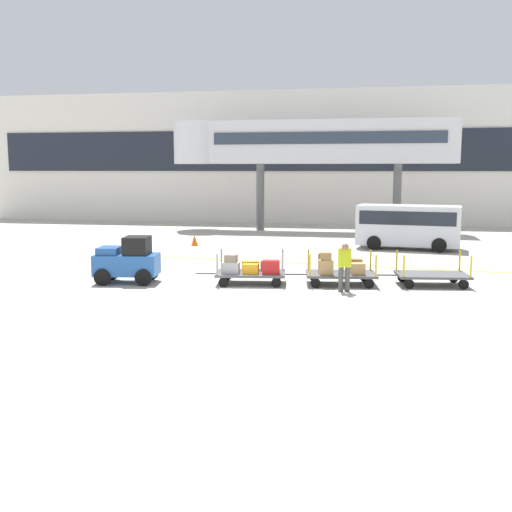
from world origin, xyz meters
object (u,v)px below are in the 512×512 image
(baggage_cart_lead, at_px, (250,269))
(baggage_cart_middle, at_px, (339,269))
(baggage_handler, at_px, (345,265))
(shuttle_van, at_px, (408,223))
(safety_cone_near, at_px, (195,240))
(baggage_tug, at_px, (128,261))
(baggage_cart_tail, at_px, (432,275))

(baggage_cart_lead, xyz_separation_m, baggage_cart_middle, (2.92, 0.42, 0.02))
(baggage_handler, relative_size, shuttle_van, 0.31)
(baggage_handler, height_order, shuttle_van, shuttle_van)
(baggage_cart_lead, height_order, safety_cone_near, baggage_cart_lead)
(baggage_handler, distance_m, safety_cone_near, 12.98)
(baggage_cart_lead, relative_size, shuttle_van, 0.61)
(baggage_cart_lead, bearing_deg, baggage_tug, -172.90)
(shuttle_van, bearing_deg, baggage_handler, -103.29)
(baggage_cart_lead, relative_size, safety_cone_near, 5.58)
(baggage_tug, bearing_deg, baggage_cart_middle, 7.56)
(baggage_handler, bearing_deg, safety_cone_near, 127.13)
(baggage_tug, height_order, shuttle_van, shuttle_van)
(shuttle_van, distance_m, safety_cone_near, 10.51)
(shuttle_van, xyz_separation_m, safety_cone_near, (-10.44, -0.73, -0.96))
(baggage_handler, distance_m, shuttle_van, 11.38)
(baggage_tug, distance_m, baggage_cart_middle, 7.11)
(shuttle_van, bearing_deg, baggage_tug, -132.48)
(baggage_cart_lead, relative_size, baggage_cart_tail, 1.00)
(baggage_cart_middle, bearing_deg, baggage_handler, -79.86)
(baggage_tug, xyz_separation_m, shuttle_van, (9.88, 10.79, 0.48))
(baggage_cart_lead, bearing_deg, shuttle_van, 60.74)
(baggage_cart_middle, bearing_deg, baggage_cart_lead, -171.78)
(shuttle_van, bearing_deg, baggage_cart_middle, -106.03)
(baggage_cart_middle, height_order, shuttle_van, shuttle_van)
(safety_cone_near, bearing_deg, baggage_cart_middle, -50.17)
(baggage_tug, distance_m, baggage_handler, 7.27)
(baggage_cart_middle, bearing_deg, baggage_cart_tail, 7.32)
(baggage_cart_lead, height_order, shuttle_van, shuttle_van)
(baggage_cart_middle, height_order, baggage_cart_tail, baggage_cart_middle)
(shuttle_van, bearing_deg, safety_cone_near, -176.02)
(baggage_tug, xyz_separation_m, baggage_handler, (7.26, -0.28, 0.11))
(safety_cone_near, bearing_deg, baggage_cart_lead, -63.85)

